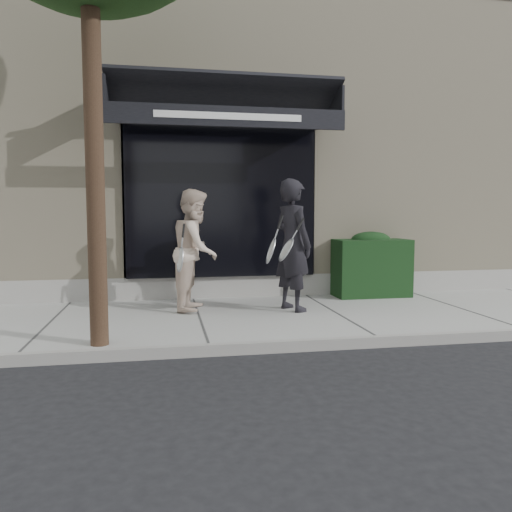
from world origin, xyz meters
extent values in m
plane|color=black|center=(0.00, 0.00, 0.00)|extent=(80.00, 80.00, 0.00)
cube|color=gray|center=(0.00, 0.00, 0.06)|extent=(20.00, 3.00, 0.12)
cube|color=gray|center=(0.00, -1.55, 0.07)|extent=(20.00, 0.10, 0.14)
cube|color=beige|center=(0.00, 5.00, 2.75)|extent=(14.00, 7.00, 5.50)
cube|color=gray|center=(0.00, 1.70, 0.25)|extent=(14.02, 0.42, 0.50)
cube|color=black|center=(-1.50, 1.55, 1.80)|extent=(3.20, 0.30, 2.60)
cube|color=gray|center=(-3.10, 1.70, 1.80)|extent=(0.08, 0.40, 2.60)
cube|color=gray|center=(0.10, 1.70, 1.80)|extent=(0.08, 0.40, 2.60)
cube|color=gray|center=(-1.50, 1.70, 3.14)|extent=(3.36, 0.40, 0.12)
cube|color=black|center=(-1.50, 1.00, 3.40)|extent=(3.60, 1.03, 0.55)
cube|color=black|center=(-1.50, 0.50, 3.01)|extent=(3.60, 0.05, 0.30)
cube|color=white|center=(-1.50, 0.47, 3.01)|extent=(2.20, 0.01, 0.10)
cube|color=black|center=(-3.28, 1.00, 3.32)|extent=(0.04, 1.00, 0.45)
cube|color=black|center=(0.28, 1.00, 3.32)|extent=(0.04, 1.00, 0.45)
cube|color=black|center=(1.10, 1.25, 0.62)|extent=(1.30, 0.70, 1.00)
ellipsoid|color=black|center=(1.10, 1.25, 1.12)|extent=(0.71, 0.38, 0.27)
cylinder|color=black|center=(-3.20, -1.30, 2.40)|extent=(0.20, 0.20, 4.80)
imported|color=black|center=(-0.58, 0.24, 1.10)|extent=(0.72, 0.85, 1.97)
torus|color=silver|center=(-0.76, -0.07, 1.06)|extent=(0.19, 0.31, 0.27)
cylinder|color=silver|center=(-0.76, -0.07, 1.06)|extent=(0.16, 0.28, 0.24)
cylinder|color=silver|center=(-0.76, -0.07, 1.06)|extent=(0.17, 0.03, 0.11)
cylinder|color=black|center=(-0.76, -0.07, 1.06)|extent=(0.19, 0.04, 0.13)
torus|color=silver|center=(-1.00, -0.17, 1.05)|extent=(0.13, 0.31, 0.30)
cylinder|color=silver|center=(-1.00, -0.17, 1.05)|extent=(0.10, 0.27, 0.26)
cylinder|color=silver|center=(-1.00, -0.17, 1.05)|extent=(0.18, 0.03, 0.08)
cylinder|color=black|center=(-1.00, -0.17, 1.05)|extent=(0.20, 0.04, 0.09)
imported|color=beige|center=(-2.01, 0.55, 1.03)|extent=(0.88, 1.03, 1.82)
torus|color=silver|center=(-2.25, 0.26, 0.91)|extent=(0.13, 0.31, 0.30)
cylinder|color=silver|center=(-2.25, 0.26, 0.91)|extent=(0.09, 0.27, 0.27)
cylinder|color=silver|center=(-2.25, 0.26, 0.91)|extent=(0.18, 0.06, 0.04)
cylinder|color=black|center=(-2.25, 0.26, 0.91)|extent=(0.20, 0.07, 0.06)
camera|label=1|loc=(-2.48, -6.98, 1.59)|focal=35.00mm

